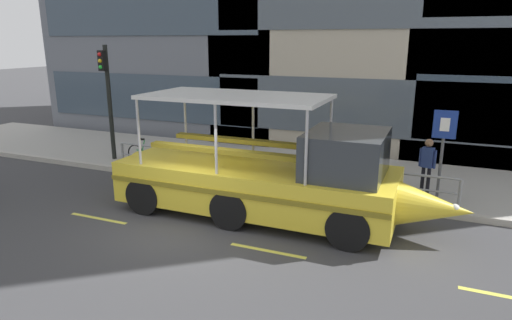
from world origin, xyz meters
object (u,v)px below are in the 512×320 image
at_px(duck_tour_boat, 274,178).
at_px(leaned_bicycle, 148,155).
at_px(traffic_light_pole, 108,92).
at_px(pedestrian_near_bow, 427,161).
at_px(parking_sign, 443,141).

bearing_deg(duck_tour_boat, leaned_bicycle, 157.70).
bearing_deg(leaned_bicycle, traffic_light_pole, 174.83).
xyz_separation_m(traffic_light_pole, leaned_bicycle, (1.71, -0.15, -2.17)).
height_order(traffic_light_pole, leaned_bicycle, traffic_light_pole).
bearing_deg(traffic_light_pole, pedestrian_near_bow, 1.76).
height_order(parking_sign, duck_tour_boat, duck_tour_boat).
relative_size(duck_tour_boat, pedestrian_near_bow, 5.50).
relative_size(leaned_bicycle, duck_tour_boat, 0.19).
bearing_deg(pedestrian_near_bow, duck_tour_boat, -142.10).
bearing_deg(pedestrian_near_bow, leaned_bicycle, -176.98).
height_order(traffic_light_pole, duck_tour_boat, traffic_light_pole).
distance_m(traffic_light_pole, duck_tour_boat, 8.02).
bearing_deg(traffic_light_pole, leaned_bicycle, -5.17).
distance_m(parking_sign, leaned_bicycle, 9.83).
xyz_separation_m(parking_sign, duck_tour_boat, (-4.00, -2.35, -0.87)).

